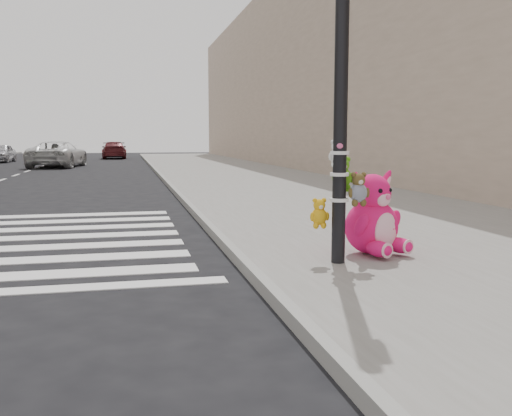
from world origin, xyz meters
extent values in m
plane|color=black|center=(0.00, 0.00, 0.00)|extent=(120.00, 120.00, 0.00)
cube|color=slate|center=(5.00, 10.00, 0.07)|extent=(7.00, 80.00, 0.14)
cube|color=gray|center=(1.55, 10.00, 0.07)|extent=(0.12, 80.00, 0.15)
cube|color=#BBA38F|center=(10.50, 20.00, 5.00)|extent=(5.00, 60.00, 10.00)
cylinder|color=black|center=(2.60, 1.80, 2.14)|extent=(0.16, 0.16, 4.00)
cylinder|color=white|center=(2.60, 1.80, 0.89)|extent=(0.22, 0.22, 0.04)
cylinder|color=white|center=(2.60, 1.80, 1.19)|extent=(0.22, 0.22, 0.04)
cylinder|color=white|center=(2.60, 1.80, 1.44)|extent=(0.22, 0.22, 0.04)
ellipsoid|color=#F9156C|center=(3.14, 1.84, 0.24)|extent=(0.36, 0.43, 0.20)
ellipsoid|color=#F9156C|center=(3.50, 2.00, 0.24)|extent=(0.36, 0.43, 0.20)
ellipsoid|color=#F9156C|center=(3.20, 2.20, 0.49)|extent=(0.87, 0.82, 0.69)
ellipsoid|color=#F9BFD1|center=(3.30, 1.98, 0.47)|extent=(0.41, 0.28, 0.46)
sphere|color=#F9156C|center=(3.20, 2.20, 0.92)|extent=(0.63, 0.63, 0.48)
ellipsoid|color=#F9156C|center=(2.99, 2.13, 0.99)|extent=(0.34, 0.22, 0.48)
ellipsoid|color=#F9156C|center=(3.39, 2.31, 0.99)|extent=(0.34, 0.22, 0.48)
imported|color=silver|center=(-3.50, 28.99, 0.71)|extent=(3.09, 5.42, 1.43)
imported|color=maroon|center=(-0.68, 41.98, 0.66)|extent=(1.92, 4.57, 1.32)
imported|color=#B6B6BC|center=(-7.91, 36.33, 0.62)|extent=(1.60, 3.67, 1.23)
camera|label=1|loc=(0.17, -4.46, 1.61)|focal=40.00mm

